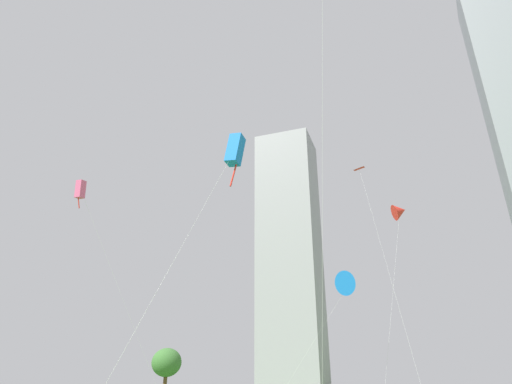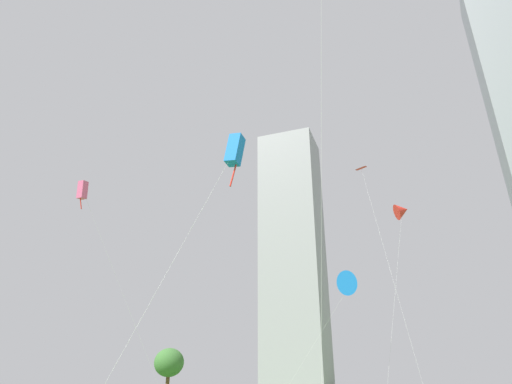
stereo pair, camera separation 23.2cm
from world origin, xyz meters
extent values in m
cylinder|color=silver|center=(3.14, 2.84, 12.49)|extent=(2.53, 3.46, 24.98)
cylinder|color=silver|center=(3.12, 31.61, 10.38)|extent=(3.52, 6.96, 20.76)
cone|color=red|center=(4.88, 35.08, 20.75)|extent=(2.39, 2.45, 2.25)
cylinder|color=silver|center=(3.29, 27.16, 12.58)|extent=(4.11, 7.30, 25.16)
pyramid|color=red|center=(1.24, 30.79, 25.19)|extent=(1.70, 1.77, 0.69)
cylinder|color=silver|center=(-4.16, 25.63, 5.30)|extent=(8.31, 1.33, 10.60)
cone|color=blue|center=(-0.01, 24.97, 10.59)|extent=(2.95, 2.83, 2.59)
cylinder|color=silver|center=(-4.54, 2.11, 7.43)|extent=(3.77, 5.69, 14.86)
cube|color=blue|center=(-2.66, 4.95, 14.85)|extent=(1.03, 0.95, 2.08)
cylinder|color=red|center=(-2.66, 4.95, 13.44)|extent=(0.41, 0.50, 2.19)
cylinder|color=silver|center=(-20.61, 17.72, 9.91)|extent=(7.16, 7.40, 19.82)
cube|color=#E5598C|center=(-24.18, 14.03, 19.81)|extent=(0.81, 0.95, 1.92)
cylinder|color=red|center=(-24.18, 14.03, 18.64)|extent=(0.35, 0.43, 1.73)
ellipsoid|color=#3D7033|center=(-21.00, 27.19, 4.07)|extent=(3.23, 3.23, 2.96)
cube|color=#939399|center=(-31.35, 104.58, 38.22)|extent=(18.09, 15.91, 76.43)
camera|label=1|loc=(7.16, -15.51, 1.86)|focal=30.11mm
camera|label=2|loc=(7.37, -15.42, 1.86)|focal=30.11mm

